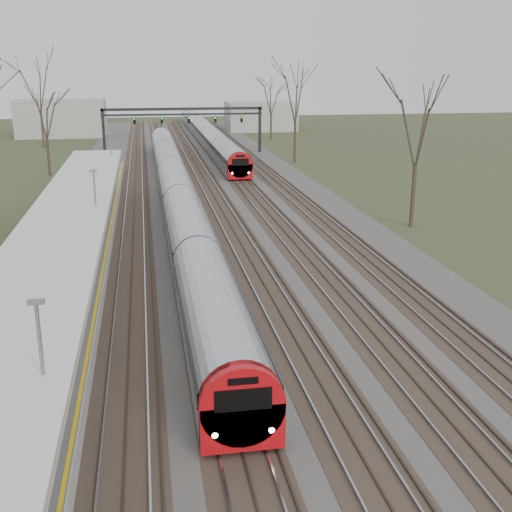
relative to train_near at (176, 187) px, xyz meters
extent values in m
cube|color=#474442|center=(2.50, 2.04, -1.43)|extent=(24.00, 160.00, 0.10)
cube|color=#4C3828|center=(-3.50, 2.04, -1.39)|extent=(2.60, 160.00, 0.06)
cube|color=gray|center=(-4.22, 2.04, -1.32)|extent=(0.07, 160.00, 0.12)
cube|color=gray|center=(-2.78, 2.04, -1.32)|extent=(0.07, 160.00, 0.12)
cube|color=#4C3828|center=(0.00, 2.04, -1.39)|extent=(2.60, 160.00, 0.06)
cube|color=gray|center=(-0.72, 2.04, -1.32)|extent=(0.07, 160.00, 0.12)
cube|color=gray|center=(0.72, 2.04, -1.32)|extent=(0.07, 160.00, 0.12)
cube|color=#4C3828|center=(3.50, 2.04, -1.39)|extent=(2.60, 160.00, 0.06)
cube|color=gray|center=(2.78, 2.04, -1.32)|extent=(0.07, 160.00, 0.12)
cube|color=gray|center=(4.22, 2.04, -1.32)|extent=(0.07, 160.00, 0.12)
cube|color=#4C3828|center=(7.00, 2.04, -1.39)|extent=(2.60, 160.00, 0.06)
cube|color=gray|center=(6.28, 2.04, -1.32)|extent=(0.07, 160.00, 0.12)
cube|color=gray|center=(7.72, 2.04, -1.32)|extent=(0.07, 160.00, 0.12)
cube|color=#4C3828|center=(10.50, 2.04, -1.39)|extent=(2.60, 160.00, 0.06)
cube|color=gray|center=(9.78, 2.04, -1.32)|extent=(0.07, 160.00, 0.12)
cube|color=gray|center=(11.22, 2.04, -1.32)|extent=(0.07, 160.00, 0.12)
cube|color=#9E9B93|center=(-6.55, -15.46, -0.98)|extent=(3.50, 69.00, 1.00)
cylinder|color=slate|center=(-6.55, -34.96, 1.02)|extent=(0.14, 0.14, 3.00)
cylinder|color=slate|center=(-6.55, -26.96, 1.02)|extent=(0.14, 0.14, 3.00)
cylinder|color=slate|center=(-6.55, -18.96, 1.02)|extent=(0.14, 0.14, 3.00)
cylinder|color=slate|center=(-6.55, -10.96, 1.02)|extent=(0.14, 0.14, 3.00)
cylinder|color=slate|center=(-6.55, -2.96, 1.02)|extent=(0.14, 0.14, 3.00)
cube|color=silver|center=(-6.55, -19.96, 2.57)|extent=(4.10, 50.00, 0.12)
cube|color=beige|center=(-6.55, -19.96, 2.40)|extent=(4.10, 50.00, 0.25)
cube|color=black|center=(-7.50, 32.04, 1.52)|extent=(0.35, 0.35, 6.00)
cube|color=black|center=(13.00, 32.04, 1.52)|extent=(0.35, 0.35, 6.00)
cube|color=black|center=(2.75, 32.04, 4.42)|extent=(21.00, 0.35, 0.35)
cube|color=black|center=(2.75, 32.04, 3.72)|extent=(21.00, 0.25, 0.25)
cube|color=black|center=(-3.50, 31.84, 3.02)|extent=(0.32, 0.22, 0.85)
sphere|color=#0CFF19|center=(-3.50, 31.70, 3.27)|extent=(0.16, 0.16, 0.16)
cube|color=black|center=(0.00, 31.84, 3.02)|extent=(0.32, 0.22, 0.85)
sphere|color=#0CFF19|center=(0.00, 31.70, 3.27)|extent=(0.16, 0.16, 0.16)
cube|color=black|center=(3.50, 31.84, 3.02)|extent=(0.32, 0.22, 0.85)
sphere|color=#0CFF19|center=(3.50, 31.70, 3.27)|extent=(0.16, 0.16, 0.16)
cube|color=black|center=(7.00, 31.84, 3.02)|extent=(0.32, 0.22, 0.85)
sphere|color=#0CFF19|center=(7.00, 31.70, 3.27)|extent=(0.16, 0.16, 0.16)
cube|color=black|center=(10.50, 31.84, 3.02)|extent=(0.32, 0.22, 0.85)
sphere|color=#0CFF19|center=(10.50, 31.70, 3.27)|extent=(0.16, 0.16, 0.16)
cylinder|color=#2D231C|center=(16.50, -10.96, 0.77)|extent=(0.30, 0.30, 4.50)
cube|color=#9FA2A9|center=(0.00, 0.24, -0.38)|extent=(2.55, 75.00, 1.60)
cylinder|color=#9FA2A9|center=(0.00, 0.24, 0.27)|extent=(2.60, 74.70, 2.60)
cube|color=black|center=(0.00, 0.24, 0.37)|extent=(2.62, 74.40, 0.55)
cube|color=#BA0A10|center=(0.00, -37.16, -0.43)|extent=(2.55, 0.50, 1.50)
cylinder|color=#BA0A10|center=(0.00, -37.11, 0.27)|extent=(2.60, 0.60, 2.60)
cube|color=black|center=(0.00, -37.38, 0.57)|extent=(1.70, 0.12, 0.70)
sphere|color=white|center=(-0.85, -37.36, -0.53)|extent=(0.22, 0.22, 0.22)
sphere|color=white|center=(0.85, -37.36, -0.53)|extent=(0.22, 0.22, 0.22)
cube|color=black|center=(0.00, 0.24, -1.30)|extent=(1.80, 74.00, 0.35)
cube|color=#9FA2A9|center=(7.00, 47.35, -0.38)|extent=(2.55, 75.00, 1.60)
cylinder|color=#9FA2A9|center=(7.00, 47.35, 0.27)|extent=(2.60, 74.70, 2.60)
cube|color=black|center=(7.00, 47.35, 0.37)|extent=(2.62, 74.40, 0.55)
cube|color=#BA0A10|center=(7.00, 9.95, -0.43)|extent=(2.55, 0.50, 1.50)
cylinder|color=#BA0A10|center=(7.00, 10.00, 0.27)|extent=(2.60, 0.60, 2.60)
cube|color=black|center=(7.00, 9.73, 0.57)|extent=(1.70, 0.12, 0.70)
sphere|color=white|center=(6.15, 9.75, -0.53)|extent=(0.22, 0.22, 0.22)
sphere|color=white|center=(7.85, 9.75, -0.53)|extent=(0.22, 0.22, 0.22)
cube|color=black|center=(7.00, 47.35, -1.30)|extent=(1.80, 74.00, 0.35)
camera|label=1|loc=(-2.50, -53.89, 9.91)|focal=45.00mm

